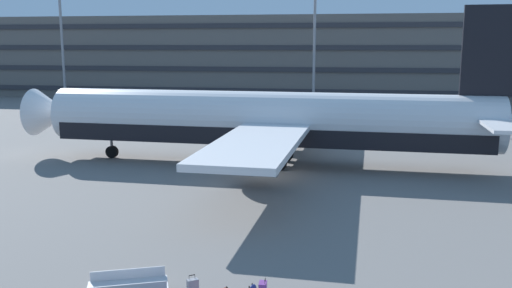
% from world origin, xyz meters
% --- Properties ---
extents(ground_plane, '(600.00, 600.00, 0.00)m').
position_xyz_m(ground_plane, '(0.00, 0.00, 0.00)').
color(ground_plane, slate).
extents(terminal_structure, '(155.48, 14.71, 12.49)m').
position_xyz_m(terminal_structure, '(0.00, 52.92, 6.24)').
color(terminal_structure, '#605B56').
rests_on(terminal_structure, ground_plane).
extents(airliner, '(36.75, 29.58, 10.69)m').
position_xyz_m(airliner, '(-0.20, 2.93, 3.08)').
color(airliner, silver).
rests_on(airliner, ground_plane).
extents(light_mast_far_left, '(1.80, 0.50, 18.98)m').
position_xyz_m(light_mast_far_left, '(-35.20, 39.18, 11.13)').
color(light_mast_far_left, gray).
rests_on(light_mast_far_left, ground_plane).
extents(light_mast_left, '(1.80, 0.50, 23.40)m').
position_xyz_m(light_mast_left, '(0.37, 39.18, 13.42)').
color(light_mast_left, gray).
rests_on(light_mast_left, ground_plane).
extents(baggage_cart, '(3.32, 2.17, 0.82)m').
position_xyz_m(baggage_cart, '(-2.07, -18.20, 0.43)').
color(baggage_cart, '#B7B7BC').
rests_on(baggage_cart, ground_plane).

